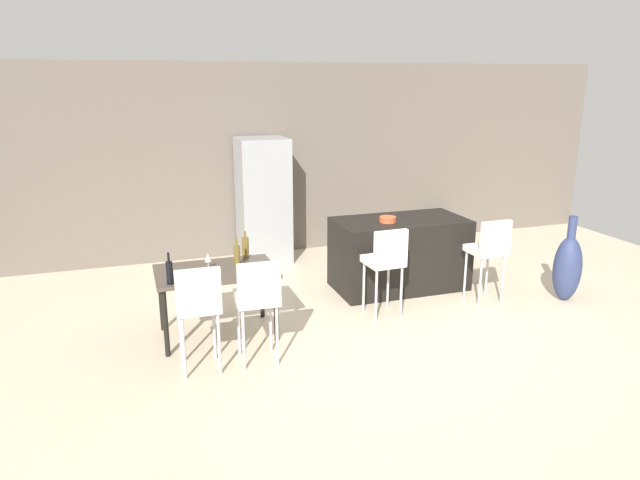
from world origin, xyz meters
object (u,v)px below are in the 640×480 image
wine_bottle_left (170,272)px  fruit_bowl (388,219)px  kitchen_island (399,254)px  bar_chair_middle (489,247)px  bar_chair_left (386,258)px  dining_chair_near (198,302)px  refrigerator (263,200)px  floor_vase (567,268)px  potted_plant (443,224)px  dining_table (216,277)px  wine_bottle_end (245,247)px  dining_chair_far (257,295)px  wine_bottle_near (237,255)px  wine_glass_middle (208,258)px

wine_bottle_left → fruit_bowl: 2.90m
kitchen_island → bar_chair_middle: 1.16m
bar_chair_left → dining_chair_near: bearing=-163.1°
refrigerator → floor_vase: refrigerator is taller
refrigerator → floor_vase: (3.15, -2.80, -0.50)m
wine_bottle_left → potted_plant: 5.40m
dining_table → wine_bottle_end: bearing=40.2°
fruit_bowl → dining_chair_near: bearing=-151.2°
dining_chair_near → wine_bottle_end: 1.27m
kitchen_island → potted_plant: size_ratio=3.06×
kitchen_island → refrigerator: refrigerator is taller
dining_chair_far → wine_bottle_near: size_ratio=3.29×
kitchen_island → dining_table: bearing=-163.7°
dining_chair_near → wine_bottle_left: size_ratio=3.32×
wine_bottle_end → wine_glass_middle: bearing=-148.0°
dining_chair_near → dining_chair_far: size_ratio=1.00×
kitchen_island → dining_chair_far: (-2.21, -1.48, 0.24)m
dining_chair_far → floor_vase: floor_vase is taller
dining_table → wine_bottle_end: (0.38, 0.33, 0.20)m
kitchen_island → wine_bottle_near: wine_bottle_near is taller
wine_glass_middle → floor_vase: (4.31, -0.39, -0.44)m
wine_bottle_left → fruit_bowl: size_ratio=1.50×
bar_chair_left → floor_vase: floor_vase is taller
refrigerator → fruit_bowl: size_ratio=8.75×
wine_bottle_left → potted_plant: bearing=30.6°
floor_vase → kitchen_island: bearing=148.5°
kitchen_island → wine_bottle_left: 3.16m
bar_chair_left → wine_bottle_end: 1.58m
wine_bottle_left → refrigerator: size_ratio=0.17×
dining_table → dining_chair_far: 0.80m
dining_table → dining_chair_near: size_ratio=1.18×
kitchen_island → wine_bottle_end: (-2.10, -0.40, 0.40)m
wine_bottle_left → kitchen_island: bearing=19.0°
wine_glass_middle → dining_chair_far: bearing=-66.6°
dining_chair_far → wine_bottle_left: (-0.76, 0.46, 0.16)m
wine_bottle_near → refrigerator: (0.85, 2.41, 0.06)m
wine_bottle_left → wine_bottle_near: bearing=25.0°
wine_bottle_near → fruit_bowl: bearing=16.6°
dining_chair_near → wine_bottle_near: wine_bottle_near is taller
bar_chair_middle → dining_chair_near: bearing=-169.4°
kitchen_island → wine_bottle_end: wine_bottle_end is taller
dining_chair_near → wine_bottle_end: dining_chair_near is taller
dining_chair_far → wine_bottle_left: 0.90m
kitchen_island → dining_table: size_ratio=1.37×
dining_chair_far → refrigerator: bearing=75.8°
dining_table → wine_bottle_near: size_ratio=3.87×
kitchen_island → wine_bottle_end: 2.18m
wine_glass_middle → fruit_bowl: fruit_bowl is taller
refrigerator → dining_table: bearing=-113.9°
dining_chair_near → fruit_bowl: bearing=28.8°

